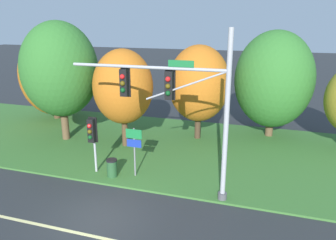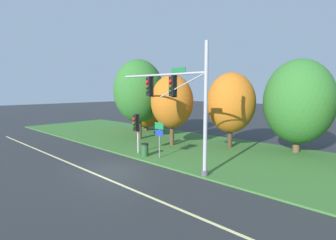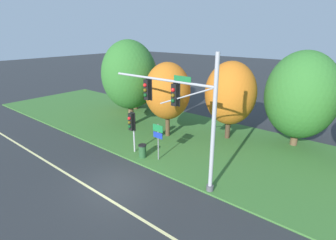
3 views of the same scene
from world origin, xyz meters
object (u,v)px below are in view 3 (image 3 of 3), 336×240
object	(u,v)px
tree_nearest_road	(135,77)
tree_behind_signpost	(168,91)
tree_left_of_mast	(129,75)
pedestrian_signal_near_kerb	(132,124)
tree_mid_verge	(230,93)
traffic_signal_mast	(183,108)
trash_bin	(142,151)
tree_tall_centre	(301,95)
route_sign_post	(158,136)

from	to	relation	value
tree_nearest_road	tree_behind_signpost	size ratio (longest dim) A/B	1.11
tree_left_of_mast	tree_behind_signpost	xyz separation A→B (m)	(4.33, 0.09, -0.87)
pedestrian_signal_near_kerb	tree_behind_signpost	size ratio (longest dim) A/B	0.49
tree_nearest_road	tree_mid_verge	bearing A→B (deg)	-5.62
pedestrian_signal_near_kerb	tree_left_of_mast	distance (m)	6.51
traffic_signal_mast	trash_bin	distance (m)	5.49
tree_nearest_road	pedestrian_signal_near_kerb	bearing A→B (deg)	-44.92
tree_mid_verge	tree_nearest_road	bearing A→B (deg)	174.38
pedestrian_signal_near_kerb	tree_nearest_road	size ratio (longest dim) A/B	0.45
pedestrian_signal_near_kerb	tree_mid_verge	world-z (taller)	tree_mid_verge
traffic_signal_mast	tree_mid_verge	world-z (taller)	traffic_signal_mast
tree_left_of_mast	tree_mid_verge	xyz separation A→B (m)	(8.44, 2.84, -0.93)
tree_tall_centre	trash_bin	bearing A→B (deg)	-130.06
tree_left_of_mast	tree_tall_centre	bearing A→B (deg)	20.35
route_sign_post	tree_behind_signpost	world-z (taller)	tree_behind_signpost
traffic_signal_mast	pedestrian_signal_near_kerb	xyz separation A→B (m)	(-4.87, 0.62, -2.21)
trash_bin	tree_left_of_mast	bearing A→B (deg)	143.44
pedestrian_signal_near_kerb	tree_mid_verge	xyz separation A→B (m)	(3.97, 6.86, 1.56)
tree_left_of_mast	tree_mid_verge	distance (m)	8.95
tree_left_of_mast	tree_mid_verge	size ratio (longest dim) A/B	1.24
route_sign_post	tree_left_of_mast	xyz separation A→B (m)	(-6.63, 3.69, 2.94)
traffic_signal_mast	pedestrian_signal_near_kerb	distance (m)	5.38
pedestrian_signal_near_kerb	tree_left_of_mast	bearing A→B (deg)	138.04
pedestrian_signal_near_kerb	trash_bin	xyz separation A→B (m)	(1.07, -0.09, -1.71)
pedestrian_signal_near_kerb	tree_behind_signpost	distance (m)	4.42
pedestrian_signal_near_kerb	tree_left_of_mast	xyz separation A→B (m)	(-4.47, 4.02, 2.49)
traffic_signal_mast	tree_behind_signpost	bearing A→B (deg)	136.63
tree_nearest_road	tree_tall_centre	xyz separation A→B (m)	(16.66, 0.82, 0.34)
pedestrian_signal_near_kerb	tree_nearest_road	distance (m)	11.48
route_sign_post	trash_bin	bearing A→B (deg)	-159.14
tree_nearest_road	trash_bin	distance (m)	12.61
route_sign_post	trash_bin	distance (m)	1.72
tree_mid_verge	trash_bin	bearing A→B (deg)	-112.67
tree_left_of_mast	tree_behind_signpost	distance (m)	4.42
traffic_signal_mast	tree_mid_verge	xyz separation A→B (m)	(-0.90, 7.48, -0.65)
traffic_signal_mast	trash_bin	world-z (taller)	traffic_signal_mast
tree_tall_centre	trash_bin	distance (m)	12.19
tree_left_of_mast	route_sign_post	bearing A→B (deg)	-29.10
pedestrian_signal_near_kerb	trash_bin	size ratio (longest dim) A/B	3.25
tree_behind_signpost	tree_mid_verge	size ratio (longest dim) A/B	0.98
trash_bin	tree_mid_verge	bearing A→B (deg)	67.33
traffic_signal_mast	tree_tall_centre	xyz separation A→B (m)	(3.73, 9.49, -0.48)
pedestrian_signal_near_kerb	route_sign_post	distance (m)	2.23
tree_tall_centre	route_sign_post	bearing A→B (deg)	-127.01
tree_mid_verge	traffic_signal_mast	bearing A→B (deg)	-83.12
route_sign_post	tree_mid_verge	xyz separation A→B (m)	(1.81, 6.53, 2.01)
tree_mid_verge	trash_bin	size ratio (longest dim) A/B	6.71
tree_left_of_mast	tree_tall_centre	size ratio (longest dim) A/B	1.08
tree_nearest_road	tree_behind_signpost	xyz separation A→B (m)	(7.93, -3.93, 0.23)
tree_nearest_road	tree_mid_verge	world-z (taller)	tree_nearest_road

